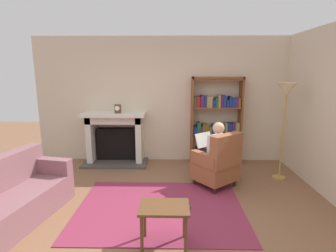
{
  "coord_description": "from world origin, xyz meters",
  "views": [
    {
      "loc": [
        0.18,
        -3.23,
        1.97
      ],
      "look_at": [
        0.1,
        1.2,
        1.05
      ],
      "focal_mm": 28.18,
      "sensor_mm": 36.0,
      "label": 1
    }
  ],
  "objects_px": {
    "sofa_floral": "(9,200)",
    "floor_lamp": "(286,98)",
    "armchair_reading": "(218,163)",
    "seated_reader": "(213,151)",
    "mantel_clock": "(118,109)",
    "fireplace": "(116,136)",
    "side_table": "(164,213)",
    "bookshelf": "(216,123)"
  },
  "relations": [
    {
      "from": "sofa_floral",
      "to": "floor_lamp",
      "type": "height_order",
      "value": "floor_lamp"
    },
    {
      "from": "armchair_reading",
      "to": "seated_reader",
      "type": "distance_m",
      "value": 0.23
    },
    {
      "from": "mantel_clock",
      "to": "armchair_reading",
      "type": "xyz_separation_m",
      "value": [
        1.92,
        -1.12,
        -0.78
      ]
    },
    {
      "from": "seated_reader",
      "to": "sofa_floral",
      "type": "relative_size",
      "value": 0.63
    },
    {
      "from": "fireplace",
      "to": "mantel_clock",
      "type": "distance_m",
      "value": 0.63
    },
    {
      "from": "armchair_reading",
      "to": "side_table",
      "type": "xyz_separation_m",
      "value": [
        -0.87,
        -1.61,
        -0.01
      ]
    },
    {
      "from": "fireplace",
      "to": "seated_reader",
      "type": "relative_size",
      "value": 1.2
    },
    {
      "from": "fireplace",
      "to": "floor_lamp",
      "type": "xyz_separation_m",
      "value": [
        3.24,
        -0.84,
        0.92
      ]
    },
    {
      "from": "fireplace",
      "to": "seated_reader",
      "type": "distance_m",
      "value": 2.25
    },
    {
      "from": "bookshelf",
      "to": "side_table",
      "type": "bearing_deg",
      "value": -109.52
    },
    {
      "from": "armchair_reading",
      "to": "floor_lamp",
      "type": "bearing_deg",
      "value": 158.58
    },
    {
      "from": "mantel_clock",
      "to": "floor_lamp",
      "type": "bearing_deg",
      "value": -13.23
    },
    {
      "from": "mantel_clock",
      "to": "bookshelf",
      "type": "distance_m",
      "value": 2.1
    },
    {
      "from": "fireplace",
      "to": "mantel_clock",
      "type": "height_order",
      "value": "mantel_clock"
    },
    {
      "from": "fireplace",
      "to": "sofa_floral",
      "type": "distance_m",
      "value": 2.56
    },
    {
      "from": "side_table",
      "to": "bookshelf",
      "type": "bearing_deg",
      "value": 70.48
    },
    {
      "from": "side_table",
      "to": "fireplace",
      "type": "bearing_deg",
      "value": 112.06
    },
    {
      "from": "fireplace",
      "to": "mantel_clock",
      "type": "relative_size",
      "value": 7.63
    },
    {
      "from": "fireplace",
      "to": "floor_lamp",
      "type": "relative_size",
      "value": 0.77
    },
    {
      "from": "seated_reader",
      "to": "sofa_floral",
      "type": "height_order",
      "value": "seated_reader"
    },
    {
      "from": "mantel_clock",
      "to": "side_table",
      "type": "bearing_deg",
      "value": -68.9
    },
    {
      "from": "armchair_reading",
      "to": "mantel_clock",
      "type": "bearing_deg",
      "value": -69.06
    },
    {
      "from": "armchair_reading",
      "to": "side_table",
      "type": "height_order",
      "value": "armchair_reading"
    },
    {
      "from": "bookshelf",
      "to": "side_table",
      "type": "height_order",
      "value": "bookshelf"
    },
    {
      "from": "bookshelf",
      "to": "seated_reader",
      "type": "xyz_separation_m",
      "value": [
        -0.22,
        -1.17,
        -0.26
      ]
    },
    {
      "from": "armchair_reading",
      "to": "side_table",
      "type": "bearing_deg",
      "value": 22.83
    },
    {
      "from": "seated_reader",
      "to": "mantel_clock",
      "type": "bearing_deg",
      "value": -67.92
    },
    {
      "from": "mantel_clock",
      "to": "sofa_floral",
      "type": "relative_size",
      "value": 0.1
    },
    {
      "from": "seated_reader",
      "to": "floor_lamp",
      "type": "distance_m",
      "value": 1.6
    },
    {
      "from": "armchair_reading",
      "to": "fireplace",
      "type": "bearing_deg",
      "value": -70.0
    },
    {
      "from": "armchair_reading",
      "to": "sofa_floral",
      "type": "relative_size",
      "value": 0.54
    },
    {
      "from": "mantel_clock",
      "to": "seated_reader",
      "type": "bearing_deg",
      "value": -29.13
    },
    {
      "from": "mantel_clock",
      "to": "side_table",
      "type": "height_order",
      "value": "mantel_clock"
    },
    {
      "from": "mantel_clock",
      "to": "armchair_reading",
      "type": "relative_size",
      "value": 0.18
    },
    {
      "from": "armchair_reading",
      "to": "floor_lamp",
      "type": "xyz_separation_m",
      "value": [
        1.22,
        0.38,
        1.08
      ]
    },
    {
      "from": "bookshelf",
      "to": "fireplace",
      "type": "bearing_deg",
      "value": -179.04
    },
    {
      "from": "side_table",
      "to": "floor_lamp",
      "type": "bearing_deg",
      "value": 43.59
    },
    {
      "from": "armchair_reading",
      "to": "seated_reader",
      "type": "height_order",
      "value": "seated_reader"
    },
    {
      "from": "mantel_clock",
      "to": "floor_lamp",
      "type": "height_order",
      "value": "floor_lamp"
    },
    {
      "from": "fireplace",
      "to": "side_table",
      "type": "height_order",
      "value": "fireplace"
    },
    {
      "from": "fireplace",
      "to": "mantel_clock",
      "type": "xyz_separation_m",
      "value": [
        0.09,
        -0.1,
        0.62
      ]
    },
    {
      "from": "seated_reader",
      "to": "side_table",
      "type": "bearing_deg",
      "value": 26.13
    }
  ]
}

